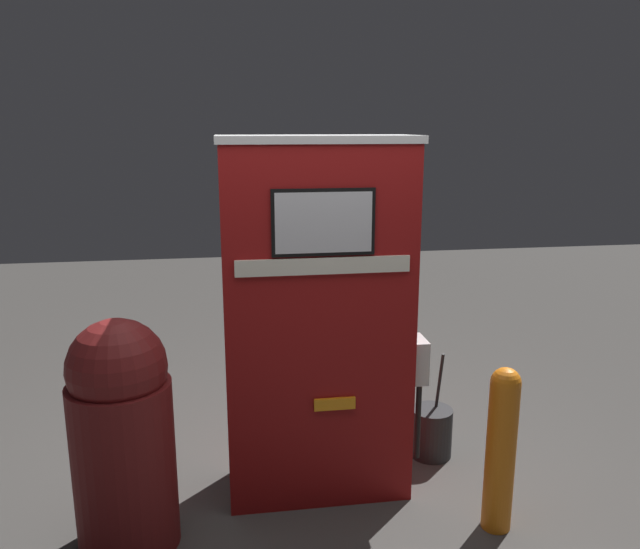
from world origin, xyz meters
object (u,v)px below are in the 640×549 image
(gas_pump, at_px, (318,322))
(trash_bin, at_px, (122,434))
(squeegee_bucket, at_px, (431,432))
(safety_bollard, at_px, (501,445))

(gas_pump, bearing_deg, trash_bin, -160.53)
(gas_pump, height_order, squeegee_bucket, gas_pump)
(gas_pump, bearing_deg, safety_bollard, -30.72)
(gas_pump, xyz_separation_m, squeegee_bucket, (0.78, 0.25, -0.86))
(safety_bollard, relative_size, trash_bin, 0.75)
(gas_pump, relative_size, trash_bin, 1.70)
(trash_bin, height_order, squeegee_bucket, trash_bin)
(safety_bollard, height_order, trash_bin, trash_bin)
(safety_bollard, bearing_deg, trash_bin, 175.16)
(squeegee_bucket, bearing_deg, safety_bollard, -82.38)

